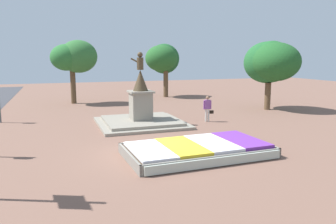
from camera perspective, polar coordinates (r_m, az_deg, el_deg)
ground_plane at (r=15.32m, az=-3.69°, el=-7.19°), size 90.75×90.75×0.00m
flower_planter at (r=14.98m, az=5.39°, el=-6.55°), size 6.61×3.85×0.57m
statue_monument at (r=21.66m, az=-4.75°, el=-0.22°), size 5.56×5.56×4.73m
pedestrian_with_handbag at (r=22.63m, az=6.92°, el=0.84°), size 0.73×0.28×1.78m
park_tree_far_left at (r=32.28m, az=-16.05°, el=9.15°), size 4.32×3.40×6.00m
park_tree_behind_statue at (r=28.93m, az=17.53°, el=8.28°), size 4.07×4.98×5.75m
park_tree_far_right at (r=36.84m, az=-0.93°, el=9.24°), size 3.99×3.91×5.89m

